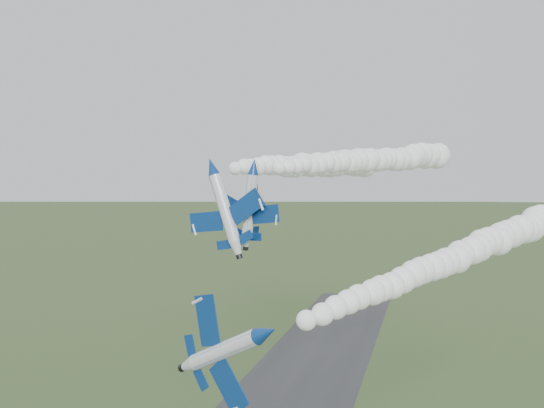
{
  "coord_description": "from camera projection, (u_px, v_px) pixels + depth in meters",
  "views": [
    {
      "loc": [
        25.35,
        -51.75,
        41.65
      ],
      "look_at": [
        6.7,
        18.5,
        38.34
      ],
      "focal_mm": 40.0,
      "sensor_mm": 36.0,
      "label": 1
    }
  ],
  "objects": [
    {
      "name": "smoke_trail_jet_lead",
      "position": [
        459.0,
        256.0,
        73.48
      ],
      "size": [
        30.37,
        58.86,
        4.49
      ],
      "primitive_type": null,
      "rotation": [
        0.0,
        0.0,
        -0.43
      ],
      "color": "white"
    },
    {
      "name": "smoke_trail_jet_pair_right",
      "position": [
        374.0,
        160.0,
        97.06
      ],
      "size": [
        25.95,
        50.41,
        4.66
      ],
      "primitive_type": null,
      "rotation": [
        0.0,
        0.0,
        -0.42
      ],
      "color": "white"
    },
    {
      "name": "jet_lead",
      "position": [
        266.0,
        333.0,
        47.91
      ],
      "size": [
        7.26,
        11.75,
        9.19
      ],
      "rotation": [
        0.0,
        1.12,
        -0.43
      ],
      "color": "white"
    },
    {
      "name": "smoke_trail_jet_pair_left",
      "position": [
        319.0,
        164.0,
        110.03
      ],
      "size": [
        20.54,
        69.04,
        5.92
      ],
      "primitive_type": null,
      "rotation": [
        0.0,
        0.0,
        -0.21
      ],
      "color": "white"
    },
    {
      "name": "jet_pair_right",
      "position": [
        253.0,
        166.0,
        74.5
      ],
      "size": [
        9.52,
        10.98,
        2.98
      ],
      "rotation": [
        0.0,
        0.13,
        -0.42
      ],
      "color": "white"
    },
    {
      "name": "jet_pair_left",
      "position": [
        211.0,
        166.0,
        76.16
      ],
      "size": [
        10.64,
        13.22,
        4.41
      ],
      "rotation": [
        0.0,
        -0.34,
        -0.21
      ],
      "color": "white"
    }
  ]
}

